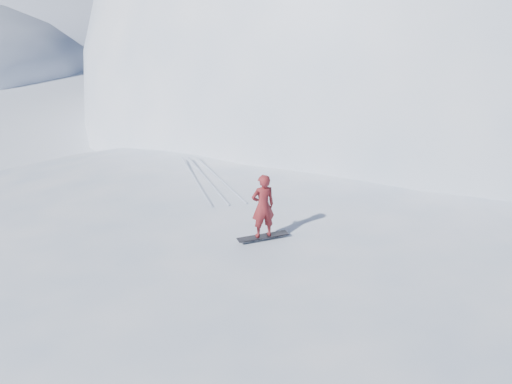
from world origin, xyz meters
The scene contains 8 objects.
ground centered at (0.00, 0.00, 0.00)m, with size 400.00×400.00×0.00m, color white.
near_ridge centered at (1.00, 3.00, 0.00)m, with size 36.00×28.00×4.80m, color white.
summit_peak centered at (22.00, 26.00, 0.00)m, with size 60.00×56.00×56.00m, color white.
peak_shoulder centered at (10.00, 20.00, 0.00)m, with size 28.00×24.00×18.00m, color white.
wind_bumps centered at (-0.56, 2.12, 0.00)m, with size 16.00×14.40×1.00m.
snowboard centered at (0.15, -0.91, 2.41)m, with size 1.63×0.30×0.03m, color black.
snowboarder centered at (0.15, -0.91, 3.43)m, with size 0.73×0.48×2.01m, color maroon.
board_tracks centered at (-0.90, 4.71, 2.42)m, with size 1.91×5.98×0.04m.
Camera 1 is at (-2.99, -14.36, 9.39)m, focal length 35.00 mm.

